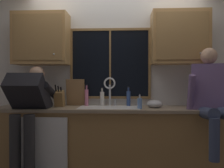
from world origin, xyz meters
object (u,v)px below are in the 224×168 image
(soap_dispenser, at_px, (140,103))
(bottle_green_glass, at_px, (102,98))
(person_standing, at_px, (28,108))
(cutting_board, at_px, (76,92))
(person_sitting_on_counter, at_px, (212,95))
(bottle_tall_clear, at_px, (129,98))
(bottle_amber_small, at_px, (87,97))
(knife_block, at_px, (59,99))
(mixing_bowl, at_px, (155,104))

(soap_dispenser, relative_size, bottle_green_glass, 0.72)
(person_standing, height_order, cutting_board, person_standing)
(person_sitting_on_counter, relative_size, cutting_board, 3.29)
(bottle_tall_clear, height_order, bottle_amber_small, bottle_amber_small)
(bottle_tall_clear, bearing_deg, knife_block, -170.85)
(person_sitting_on_counter, xyz_separation_m, bottle_green_glass, (-1.36, 0.46, -0.08))
(mixing_bowl, relative_size, soap_dispenser, 1.14)
(knife_block, xyz_separation_m, cutting_board, (0.19, 0.17, 0.08))
(bottle_green_glass, relative_size, bottle_tall_clear, 0.96)
(knife_block, bearing_deg, mixing_bowl, -2.58)
(person_standing, xyz_separation_m, soap_dispenser, (1.39, 0.15, 0.06))
(cutting_board, xyz_separation_m, bottle_tall_clear, (0.76, -0.02, -0.08))
(knife_block, xyz_separation_m, bottle_tall_clear, (0.94, 0.15, 0.00))
(soap_dispenser, bearing_deg, bottle_green_glass, 147.98)
(mixing_bowl, xyz_separation_m, soap_dispenser, (-0.20, -0.11, 0.02))
(cutting_board, bearing_deg, person_sitting_on_counter, -15.43)
(mixing_bowl, height_order, bottle_tall_clear, bottle_tall_clear)
(cutting_board, height_order, mixing_bowl, cutting_board)
(cutting_board, bearing_deg, mixing_bowl, -11.73)
(person_standing, height_order, mixing_bowl, person_standing)
(bottle_tall_clear, xyz_separation_m, bottle_amber_small, (-0.59, -0.02, 0.01))
(person_standing, distance_m, soap_dispenser, 1.39)
(person_standing, bearing_deg, cutting_board, 44.63)
(person_sitting_on_counter, bearing_deg, person_standing, -179.86)
(mixing_bowl, xyz_separation_m, bottle_green_glass, (-0.71, 0.21, 0.06))
(knife_block, relative_size, bottle_green_glass, 1.24)
(soap_dispenser, bearing_deg, knife_block, 171.06)
(knife_block, distance_m, mixing_bowl, 1.29)
(soap_dispenser, height_order, bottle_tall_clear, bottle_tall_clear)
(bottle_amber_small, bearing_deg, soap_dispenser, -22.71)
(mixing_bowl, distance_m, bottle_tall_clear, 0.41)
(person_standing, relative_size, bottle_amber_small, 4.91)
(cutting_board, distance_m, bottle_tall_clear, 0.76)
(person_standing, xyz_separation_m, mixing_bowl, (1.59, 0.26, 0.04))
(person_sitting_on_counter, relative_size, bottle_tall_clear, 4.65)
(knife_block, height_order, bottle_amber_small, knife_block)
(knife_block, bearing_deg, cutting_board, 41.98)
(person_sitting_on_counter, distance_m, soap_dispenser, 0.87)
(mixing_bowl, bearing_deg, person_sitting_on_counter, -21.44)
(bottle_green_glass, distance_m, bottle_amber_small, 0.22)
(person_standing, bearing_deg, knife_block, 46.16)
(soap_dispenser, distance_m, bottle_amber_small, 0.79)
(person_sitting_on_counter, bearing_deg, bottle_amber_small, 164.21)
(bottle_amber_small, bearing_deg, person_standing, -145.50)
(bottle_tall_clear, bearing_deg, person_sitting_on_counter, -25.19)
(person_sitting_on_counter, height_order, bottle_tall_clear, person_sitting_on_counter)
(person_standing, relative_size, bottle_tall_clear, 5.44)
(bottle_green_glass, height_order, bottle_amber_small, bottle_amber_small)
(person_standing, distance_m, bottle_amber_small, 0.80)
(cutting_board, height_order, bottle_amber_small, cutting_board)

